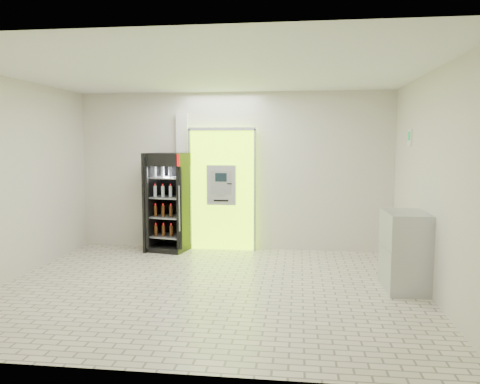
# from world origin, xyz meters

# --- Properties ---
(ground) EXTENTS (6.00, 6.00, 0.00)m
(ground) POSITION_xyz_m (0.00, 0.00, 0.00)
(ground) COLOR beige
(ground) RESTS_ON ground
(room_shell) EXTENTS (6.00, 6.00, 6.00)m
(room_shell) POSITION_xyz_m (0.00, 0.00, 1.84)
(room_shell) COLOR beige
(room_shell) RESTS_ON ground
(atm_assembly) EXTENTS (1.30, 0.24, 2.33)m
(atm_assembly) POSITION_xyz_m (-0.20, 2.41, 1.17)
(atm_assembly) COLOR #98EC06
(atm_assembly) RESTS_ON ground
(pillar) EXTENTS (0.22, 0.11, 2.60)m
(pillar) POSITION_xyz_m (-0.98, 2.45, 1.30)
(pillar) COLOR silver
(pillar) RESTS_ON ground
(beverage_cooler) EXTENTS (0.81, 0.77, 1.86)m
(beverage_cooler) POSITION_xyz_m (-1.20, 2.19, 0.89)
(beverage_cooler) COLOR black
(beverage_cooler) RESTS_ON ground
(steel_cabinet) EXTENTS (0.58, 0.84, 1.09)m
(steel_cabinet) POSITION_xyz_m (2.72, 0.24, 0.55)
(steel_cabinet) COLOR #AAADB2
(steel_cabinet) RESTS_ON ground
(exit_sign) EXTENTS (0.02, 0.22, 0.26)m
(exit_sign) POSITION_xyz_m (2.99, 1.40, 2.12)
(exit_sign) COLOR white
(exit_sign) RESTS_ON room_shell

